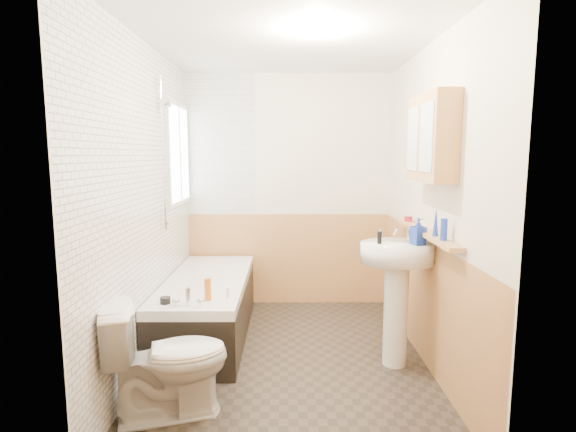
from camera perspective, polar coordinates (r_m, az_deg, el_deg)
The scene contains 26 objects.
floor at distance 3.84m, azimuth 0.01°, elevation -17.56°, with size 2.80×2.80×0.00m, color black.
ceiling at distance 3.58m, azimuth 0.01°, elevation 21.61°, with size 2.80×2.80×0.00m, color white.
wall_back at distance 4.90m, azimuth -0.05°, elevation 3.16°, with size 2.20×0.02×2.50m, color #EDE3C4.
wall_front at distance 2.10m, azimuth 0.13°, elevation -3.07°, with size 2.20×0.02×2.50m, color #EDE3C4.
wall_left at distance 3.66m, azimuth -17.63°, elevation 1.22°, with size 0.02×2.80×2.50m, color #EDE3C4.
wall_right at distance 3.67m, azimuth 17.61°, elevation 1.24°, with size 0.02×2.80×2.50m, color #EDE3C4.
wainscot_right at distance 3.82m, azimuth 16.82°, elevation -10.01°, with size 0.01×2.80×1.00m, color tan.
wainscot_front at distance 2.38m, azimuth 0.12°, elevation -20.99°, with size 2.20×0.01×1.00m, color tan.
wainscot_back at distance 4.99m, azimuth -0.04°, elevation -5.47°, with size 2.20×0.01×1.00m, color tan.
tile_cladding_left at distance 3.66m, azimuth -17.30°, elevation 1.23°, with size 0.01×2.80×2.50m, color white.
tile_return_back at distance 4.91m, azimuth -8.64°, elevation 8.92°, with size 0.75×0.01×1.50m, color white.
window at distance 4.55m, azimuth -13.67°, elevation 7.63°, with size 0.03×0.79×0.99m.
bathtub at distance 4.22m, azimuth -10.16°, elevation -11.14°, with size 0.70×1.75×0.69m.
shower_riser at distance 3.93m, azimuth -15.51°, elevation 9.08°, with size 0.11×0.08×1.27m.
toilet at distance 3.05m, azimuth -15.05°, elevation -17.17°, with size 0.42×0.76×0.74m, color white.
sink at distance 3.60m, azimuth 13.64°, elevation -7.72°, with size 0.57×0.46×1.10m.
pine_shelf at distance 3.60m, azimuth 16.83°, elevation -1.91°, with size 0.10×1.38×0.03m, color tan.
medicine_cabinet at distance 3.38m, azimuth 17.71°, elevation 9.38°, with size 0.17×0.68×0.61m.
foam_can at distance 3.17m, azimuth 19.18°, elevation -1.64°, with size 0.05×0.05×0.15m, color #19339E.
green_bottle at distance 3.33m, azimuth 18.25°, elevation -0.68°, with size 0.04×0.04×0.21m, color #19339E.
black_jar at distance 4.00m, azimuth 15.05°, elevation -0.35°, with size 0.07×0.07×0.04m, color maroon.
soap_bottle at distance 3.49m, azimuth 16.18°, elevation -2.77°, with size 0.09×0.20×0.09m, color #19339E.
clear_bottle at distance 3.46m, azimuth 11.54°, elevation -2.70°, with size 0.03×0.03×0.09m, color black.
blue_gel at distance 3.50m, azimuth -10.14°, elevation -9.17°, with size 0.05×0.03×0.17m, color orange.
cream_jar at distance 3.52m, azimuth -15.32°, elevation -10.29°, with size 0.08×0.08×0.05m, color black.
orange_bottle at distance 3.55m, azimuth -7.66°, elevation -9.65°, with size 0.03×0.03×0.08m, color silver.
Camera 1 is at (-0.01, -3.47, 1.65)m, focal length 28.00 mm.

